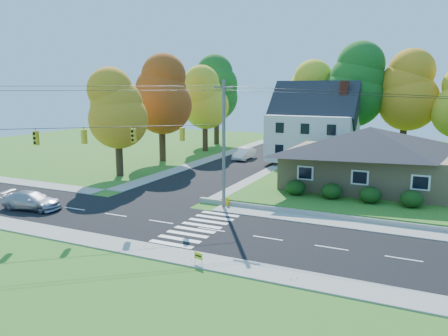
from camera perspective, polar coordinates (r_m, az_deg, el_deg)
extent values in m
plane|color=#3D7923|center=(29.61, -1.66, -8.07)|extent=(120.00, 120.00, 0.00)
cube|color=black|center=(29.60, -1.66, -8.05)|extent=(90.00, 8.00, 0.02)
cube|color=black|center=(55.86, 2.92, 0.86)|extent=(8.00, 44.00, 0.02)
cube|color=#9C9A90|center=(33.93, 2.13, -5.54)|extent=(90.00, 2.00, 0.08)
cube|color=#9C9A90|center=(25.50, -6.78, -11.21)|extent=(90.00, 2.00, 0.08)
cube|color=#3D7923|center=(46.99, 24.92, -1.71)|extent=(30.00, 30.00, 0.50)
cube|color=tan|center=(41.98, 18.25, -0.04)|extent=(14.00, 10.00, 3.20)
pyramid|color=#26262B|center=(41.58, 18.47, 3.62)|extent=(14.60, 10.60, 2.20)
cube|color=silver|center=(54.88, 11.53, 3.95)|extent=(10.00, 8.00, 5.60)
pyramid|color=#26262B|center=(54.58, 11.69, 8.13)|extent=(10.40, 8.40, 2.40)
cube|color=brown|center=(54.00, 15.24, 5.82)|extent=(0.90, 0.90, 9.60)
ellipsoid|color=#163A10|center=(37.11, 9.31, -2.51)|extent=(1.70, 1.70, 1.27)
ellipsoid|color=#163A10|center=(36.45, 13.86, -2.93)|extent=(1.70, 1.70, 1.27)
ellipsoid|color=#163A10|center=(36.03, 18.55, -3.33)|extent=(1.70, 1.70, 1.27)
ellipsoid|color=#163A10|center=(35.86, 23.32, -3.72)|extent=(1.70, 1.70, 1.27)
cylinder|color=#666059|center=(33.68, -0.03, 2.97)|extent=(0.26, 0.26, 10.00)
cube|color=#666059|center=(33.37, -0.03, 10.48)|extent=(1.60, 0.12, 0.12)
cube|color=gold|center=(33.08, -23.34, 3.62)|extent=(0.34, 0.26, 1.00)
cube|color=gold|center=(32.70, -17.79, 3.91)|extent=(0.26, 0.34, 1.00)
cube|color=gold|center=(32.63, -11.73, 4.18)|extent=(0.34, 0.26, 1.00)
cube|color=gold|center=(32.96, -5.46, 4.42)|extent=(0.26, 0.34, 1.00)
cylinder|color=black|center=(32.55, -14.48, 5.20)|extent=(13.02, 10.43, 0.04)
cylinder|color=#3F2A19|center=(61.16, 11.02, 4.55)|extent=(0.80, 0.80, 5.40)
sphere|color=gold|center=(60.88, 11.15, 8.20)|extent=(6.72, 6.72, 6.72)
sphere|color=gold|center=(60.84, 11.21, 9.78)|extent=(5.91, 5.91, 5.91)
sphere|color=gold|center=(60.84, 11.27, 11.36)|extent=(5.11, 5.11, 5.11)
cylinder|color=#3F2A19|center=(58.98, 16.48, 4.53)|extent=(0.86, 0.86, 6.30)
sphere|color=#20641E|center=(58.71, 16.71, 8.94)|extent=(7.84, 7.84, 7.84)
sphere|color=#20641E|center=(58.70, 16.82, 10.86)|extent=(6.90, 6.90, 6.90)
sphere|color=#20641E|center=(58.75, 16.92, 12.76)|extent=(5.96, 5.96, 5.96)
cylinder|color=#3F2A19|center=(59.43, 22.35, 3.99)|extent=(0.83, 0.83, 5.85)
sphere|color=orange|center=(59.15, 22.64, 8.05)|extent=(7.28, 7.28, 7.28)
sphere|color=orange|center=(59.12, 22.76, 9.81)|extent=(6.41, 6.41, 6.41)
sphere|color=orange|center=(59.15, 22.89, 11.57)|extent=(5.53, 5.53, 5.53)
cylinder|color=#3F2A19|center=(47.93, -13.54, 1.93)|extent=(0.77, 0.77, 4.95)
sphere|color=orange|center=(47.54, -13.72, 6.19)|extent=(6.16, 6.16, 6.16)
sphere|color=orange|center=(47.45, -13.81, 8.04)|extent=(5.42, 5.42, 5.42)
sphere|color=orange|center=(47.42, -13.89, 9.90)|extent=(4.68, 4.68, 4.68)
cylinder|color=#3F2A19|center=(56.51, -8.06, 3.87)|extent=(0.83, 0.83, 5.85)
sphere|color=#AA4615|center=(56.17, -8.18, 8.15)|extent=(7.28, 7.28, 7.28)
sphere|color=#AA4615|center=(56.12, -8.23, 10.01)|extent=(6.41, 6.41, 6.41)
sphere|color=#AA4615|center=(56.14, -8.28, 11.86)|extent=(5.53, 5.53, 5.53)
cylinder|color=#3F2A19|center=(64.63, -2.48, 4.61)|extent=(0.80, 0.80, 5.40)
sphere|color=gold|center=(64.34, -2.51, 8.06)|extent=(6.72, 6.72, 6.72)
sphere|color=gold|center=(64.28, -2.52, 9.56)|extent=(5.91, 5.91, 5.91)
sphere|color=gold|center=(64.27, -2.54, 11.06)|extent=(5.11, 5.11, 5.11)
cylinder|color=#3F2A19|center=(72.60, -0.98, 5.64)|extent=(0.86, 0.86, 6.30)
sphere|color=#20641E|center=(72.34, -0.99, 9.23)|extent=(7.84, 7.84, 7.84)
sphere|color=#20641E|center=(72.32, -1.00, 10.78)|extent=(6.90, 6.90, 6.90)
sphere|color=#20641E|center=(72.35, -1.00, 12.34)|extent=(5.96, 5.96, 5.96)
imported|color=#ACACB9|center=(37.29, -23.82, -3.91)|extent=(4.99, 2.58, 1.38)
imported|color=white|center=(57.28, 2.66, 1.86)|extent=(1.75, 4.51, 1.46)
cylinder|color=yellow|center=(35.08, 0.44, -4.98)|extent=(0.34, 0.34, 0.10)
cylinder|color=yellow|center=(35.01, 0.44, -4.53)|extent=(0.23, 0.23, 0.52)
sphere|color=yellow|center=(34.92, 0.44, -4.03)|extent=(0.25, 0.25, 0.25)
cylinder|color=yellow|center=(34.98, 0.44, -4.38)|extent=(0.44, 0.25, 0.11)
cylinder|color=black|center=(24.14, -3.82, -11.93)|extent=(0.02, 0.02, 0.49)
cylinder|color=black|center=(23.95, -2.90, -12.11)|extent=(0.02, 0.02, 0.49)
cube|color=yellow|center=(23.93, -3.37, -11.37)|extent=(0.57, 0.18, 0.39)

